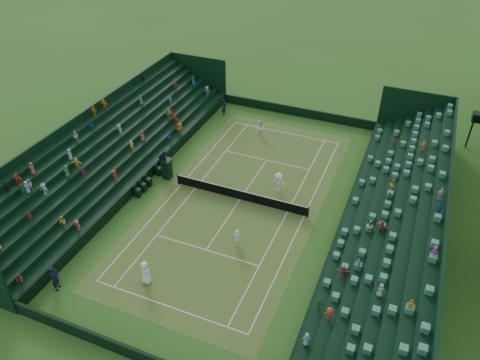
{
  "coord_description": "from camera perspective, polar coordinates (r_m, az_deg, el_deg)",
  "views": [
    {
      "loc": [
        11.66,
        -28.01,
        23.91
      ],
      "look_at": [
        0.0,
        0.0,
        2.0
      ],
      "focal_mm": 35.0,
      "sensor_mm": 36.0,
      "label": 1
    }
  ],
  "objects": [
    {
      "name": "court_surface",
      "position": [
        38.63,
        -0.0,
        -2.4
      ],
      "size": [
        12.97,
        26.77,
        0.01
      ],
      "primitive_type": "cube",
      "color": "#2F7326",
      "rests_on": "ground"
    },
    {
      "name": "line_judge_north",
      "position": [
        50.75,
        -1.95,
        8.87
      ],
      "size": [
        0.44,
        0.67,
        1.83
      ],
      "primitive_type": "imported",
      "rotation": [
        0.0,
        0.0,
        1.58
      ],
      "color": "black",
      "rests_on": "ground"
    },
    {
      "name": "north_grandstand",
      "position": [
        35.86,
        19.11,
        -5.15
      ],
      "size": [
        6.6,
        32.0,
        4.9
      ],
      "color": "black",
      "rests_on": "ground"
    },
    {
      "name": "perimeter_wall_north",
      "position": [
        51.1,
        6.94,
        8.29
      ],
      "size": [
        17.17,
        0.2,
        1.0
      ],
      "primitive_type": "cube",
      "color": "black",
      "rests_on": "ground"
    },
    {
      "name": "ground",
      "position": [
        38.63,
        -0.0,
        -2.41
      ],
      "size": [
        160.0,
        160.0,
        0.0
      ],
      "primitive_type": "plane",
      "color": "#325A1C",
      "rests_on": "ground"
    },
    {
      "name": "perimeter_wall_west",
      "position": [
        41.69,
        -10.83,
        0.95
      ],
      "size": [
        0.2,
        31.77,
        1.0
      ],
      "primitive_type": "cube",
      "color": "black",
      "rests_on": "ground"
    },
    {
      "name": "south_grandstand",
      "position": [
        43.32,
        -15.68,
        3.28
      ],
      "size": [
        6.6,
        32.0,
        4.9
      ],
      "color": "black",
      "rests_on": "ground"
    },
    {
      "name": "courtside_chairs",
      "position": [
        41.29,
        -10.5,
        0.47
      ],
      "size": [
        0.51,
        5.48,
        1.1
      ],
      "color": "black",
      "rests_on": "ground"
    },
    {
      "name": "player_near_east",
      "position": [
        33.9,
        -0.37,
        -7.11
      ],
      "size": [
        0.71,
        0.66,
        1.63
      ],
      "primitive_type": "imported",
      "rotation": [
        0.0,
        0.0,
        3.73
      ],
      "color": "silver",
      "rests_on": "ground"
    },
    {
      "name": "umpire_chair",
      "position": [
        40.97,
        -8.97,
        1.64
      ],
      "size": [
        0.88,
        0.88,
        2.76
      ],
      "color": "black",
      "rests_on": "ground"
    },
    {
      "name": "tennis_net",
      "position": [
        38.31,
        -0.0,
        -1.79
      ],
      "size": [
        11.67,
        0.1,
        1.06
      ],
      "color": "black",
      "rests_on": "ground"
    },
    {
      "name": "player_far_west",
      "position": [
        46.92,
        2.48,
        6.31
      ],
      "size": [
        0.96,
        0.86,
        1.63
      ],
      "primitive_type": "imported",
      "rotation": [
        0.0,
        0.0,
        -0.36
      ],
      "color": "white",
      "rests_on": "ground"
    },
    {
      "name": "player_near_west",
      "position": [
        32.02,
        -11.44,
        -11.0
      ],
      "size": [
        1.0,
        0.75,
        1.84
      ],
      "primitive_type": "imported",
      "rotation": [
        0.0,
        0.0,
        2.94
      ],
      "color": "white",
      "rests_on": "ground"
    },
    {
      "name": "line_judge_south",
      "position": [
        33.25,
        -21.62,
        -11.05
      ],
      "size": [
        0.67,
        0.83,
        1.96
      ],
      "primitive_type": "imported",
      "rotation": [
        0.0,
        0.0,
        1.9
      ],
      "color": "black",
      "rests_on": "ground"
    },
    {
      "name": "player_far_east",
      "position": [
        39.21,
        4.71,
        -0.26
      ],
      "size": [
        1.16,
        0.67,
        1.78
      ],
      "primitive_type": "imported",
      "rotation": [
        0.0,
        0.0,
        0.01
      ],
      "color": "white",
      "rests_on": "ground"
    },
    {
      "name": "perimeter_wall_east",
      "position": [
        36.64,
        12.39,
        -4.89
      ],
      "size": [
        0.2,
        31.77,
        1.0
      ],
      "primitive_type": "cube",
      "color": "black",
      "rests_on": "ground"
    },
    {
      "name": "perimeter_wall_south",
      "position": [
        28.83,
        -13.02,
        -19.88
      ],
      "size": [
        17.17,
        0.2,
        1.0
      ],
      "primitive_type": "cube",
      "color": "black",
      "rests_on": "ground"
    }
  ]
}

